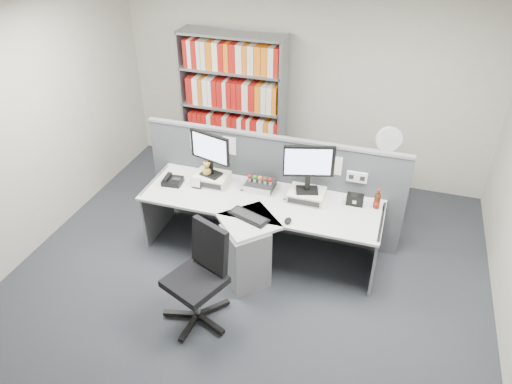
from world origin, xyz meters
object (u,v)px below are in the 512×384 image
(desk, at_px, (254,231))
(monitor_left, at_px, (210,151))
(keyboard, at_px, (249,217))
(office_chair, at_px, (201,273))
(speaker, at_px, (355,200))
(shelving_unit, at_px, (234,109))
(desktop_pc, at_px, (260,185))
(mouse, at_px, (288,221))
(filing_cabinet, at_px, (380,190))
(desk_fan, at_px, (388,142))
(monitor_right, at_px, (309,165))
(cola_bottle, at_px, (377,201))
(desk_calendar, at_px, (197,183))
(desk_phone, at_px, (172,181))

(desk, distance_m, monitor_left, 1.00)
(keyboard, bearing_deg, office_chair, -107.44)
(speaker, xyz_separation_m, shelving_unit, (-1.87, 1.41, 0.20))
(desktop_pc, distance_m, mouse, 0.69)
(monitor_left, relative_size, filing_cabinet, 0.73)
(keyboard, distance_m, mouse, 0.40)
(desk_fan, bearing_deg, monitor_right, -125.91)
(cola_bottle, bearing_deg, monitor_right, -174.95)
(desk, distance_m, cola_bottle, 1.33)
(filing_cabinet, bearing_deg, desk_calendar, -149.22)
(cola_bottle, bearing_deg, filing_cabinet, 89.89)
(shelving_unit, xyz_separation_m, desk_fan, (2.10, -0.45, 0.05))
(desktop_pc, relative_size, speaker, 1.72)
(monitor_right, xyz_separation_m, desk_calendar, (-1.22, -0.15, -0.37))
(monitor_right, relative_size, shelving_unit, 0.27)
(mouse, bearing_deg, desk, 167.45)
(desktop_pc, relative_size, keyboard, 0.66)
(mouse, bearing_deg, cola_bottle, 33.22)
(keyboard, xyz_separation_m, desk_fan, (1.22, 1.53, 0.29))
(desk_fan, bearing_deg, desk_phone, -152.43)
(keyboard, bearing_deg, desk_calendar, 153.41)
(filing_cabinet, bearing_deg, desk_phone, -152.42)
(cola_bottle, bearing_deg, desk_calendar, -173.80)
(desk_calendar, xyz_separation_m, shelving_unit, (-0.15, 1.61, 0.20))
(keyboard, xyz_separation_m, filing_cabinet, (1.22, 1.53, -0.38))
(desktop_pc, xyz_separation_m, desk_phone, (-0.98, -0.21, -0.01))
(monitor_left, distance_m, office_chair, 1.43)
(desktop_pc, bearing_deg, keyboard, -84.44)
(mouse, relative_size, desk_phone, 0.48)
(monitor_right, height_order, desk_calendar, monitor_right)
(monitor_left, relative_size, shelving_unit, 0.26)
(monitor_right, height_order, shelving_unit, shelving_unit)
(monitor_left, xyz_separation_m, desk_phone, (-0.42, -0.16, -0.37))
(desktop_pc, distance_m, office_chair, 1.33)
(desktop_pc, height_order, keyboard, desktop_pc)
(monitor_left, xyz_separation_m, filing_cabinet, (1.83, 1.02, -0.78))
(monitor_left, height_order, keyboard, monitor_left)
(shelving_unit, relative_size, desk_fan, 3.81)
(mouse, distance_m, desk_calendar, 1.18)
(filing_cabinet, bearing_deg, speaker, -103.23)
(mouse, bearing_deg, speaker, 41.64)
(office_chair, bearing_deg, desk_phone, 126.53)
(desk, distance_m, keyboard, 0.31)
(monitor_left, distance_m, keyboard, 0.89)
(desk_fan, distance_m, office_chair, 2.73)
(shelving_unit, bearing_deg, desktop_pc, -59.63)
(monitor_right, relative_size, keyboard, 1.17)
(monitor_right, bearing_deg, filing_cabinet, 54.09)
(cola_bottle, height_order, filing_cabinet, cola_bottle)
(monitor_left, relative_size, mouse, 4.66)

